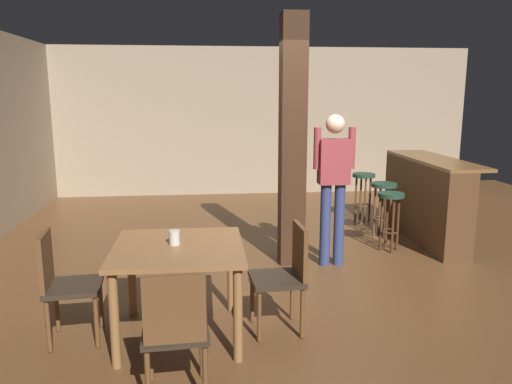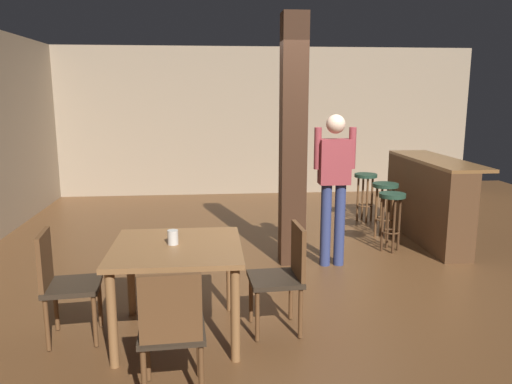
{
  "view_description": "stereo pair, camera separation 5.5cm",
  "coord_description": "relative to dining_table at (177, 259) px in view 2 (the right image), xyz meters",
  "views": [
    {
      "loc": [
        -1.17,
        -5.14,
        1.95
      ],
      "look_at": [
        -0.64,
        -0.1,
        0.94
      ],
      "focal_mm": 35.0,
      "sensor_mm": 36.0,
      "label": 1
    },
    {
      "loc": [
        -1.11,
        -5.15,
        1.95
      ],
      "look_at": [
        -0.64,
        -0.1,
        0.94
      ],
      "focal_mm": 35.0,
      "sensor_mm": 36.0,
      "label": 2
    }
  ],
  "objects": [
    {
      "name": "bar_stool_far",
      "position": [
        2.64,
        3.47,
        -0.1
      ],
      "size": [
        0.34,
        0.34,
        0.74
      ],
      "color": "#1E3828",
      "rests_on": "ground_plane"
    },
    {
      "name": "pillar",
      "position": [
        1.21,
        1.7,
        0.75
      ],
      "size": [
        0.28,
        0.28,
        2.8
      ],
      "primitive_type": "cube",
      "color": "#382114",
      "rests_on": "ground_plane"
    },
    {
      "name": "wall_back",
      "position": [
        1.39,
        5.83,
        0.75
      ],
      "size": [
        8.0,
        0.1,
        2.8
      ],
      "primitive_type": "cube",
      "color": "gray",
      "rests_on": "ground_plane"
    },
    {
      "name": "chair_south",
      "position": [
        0.02,
        -0.89,
        -0.14
      ],
      "size": [
        0.44,
        0.44,
        0.89
      ],
      "color": "#2D2319",
      "rests_on": "ground_plane"
    },
    {
      "name": "dining_table",
      "position": [
        0.0,
        0.0,
        0.0
      ],
      "size": [
        1.02,
        1.02,
        0.77
      ],
      "color": "brown",
      "rests_on": "ground_plane"
    },
    {
      "name": "bar_counter",
      "position": [
        3.15,
        2.43,
        -0.09
      ],
      "size": [
        0.56,
        1.98,
        1.1
      ],
      "color": "brown",
      "rests_on": "ground_plane"
    },
    {
      "name": "ground_plane",
      "position": [
        1.39,
        1.33,
        -0.65
      ],
      "size": [
        10.8,
        10.8,
        0.0
      ],
      "primitive_type": "plane",
      "color": "brown"
    },
    {
      "name": "chair_east",
      "position": [
        0.87,
        0.02,
        -0.14
      ],
      "size": [
        0.44,
        0.44,
        0.89
      ],
      "color": "#2D2319",
      "rests_on": "ground_plane"
    },
    {
      "name": "napkin_cup",
      "position": [
        -0.03,
        0.03,
        0.18
      ],
      "size": [
        0.08,
        0.08,
        0.12
      ],
      "primitive_type": "cylinder",
      "color": "beige",
      "rests_on": "dining_table"
    },
    {
      "name": "standing_person",
      "position": [
        1.65,
        1.55,
        0.35
      ],
      "size": [
        0.47,
        0.21,
        1.72
      ],
      "color": "maroon",
      "rests_on": "ground_plane"
    },
    {
      "name": "bar_stool_near",
      "position": [
        2.51,
        2.0,
        -0.1
      ],
      "size": [
        0.33,
        0.33,
        0.74
      ],
      "color": "#1E3828",
      "rests_on": "ground_plane"
    },
    {
      "name": "bar_stool_mid",
      "position": [
        2.64,
        2.61,
        -0.09
      ],
      "size": [
        0.35,
        0.35,
        0.75
      ],
      "color": "#1E3828",
      "rests_on": "ground_plane"
    },
    {
      "name": "chair_west",
      "position": [
        -0.9,
        0.01,
        -0.14
      ],
      "size": [
        0.46,
        0.46,
        0.89
      ],
      "color": "#2D2319",
      "rests_on": "ground_plane"
    }
  ]
}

